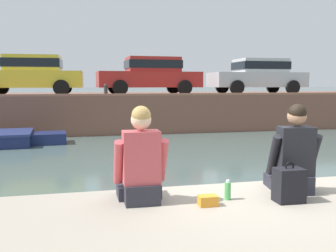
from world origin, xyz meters
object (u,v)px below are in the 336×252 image
Objects in this scene: car_right_inner_silver at (258,75)px; bottle_drink at (228,191)px; car_left_inner_yellow at (31,74)px; person_seated_left at (141,165)px; backpack_on_ledge at (288,185)px; car_centre_red at (150,74)px; person_seated_right at (294,158)px; mooring_bollard_mid at (106,89)px.

car_right_inner_silver reaches higher than bottle_drink.
person_seated_left is at bearing -78.08° from car_left_inner_yellow.
backpack_on_ledge is at bearing -72.09° from car_left_inner_yellow.
person_seated_right is (-0.53, -11.97, -1.21)m from car_centre_red.
person_seated_left reaches higher than bottle_drink.
car_centre_red is 4.46× the size of person_seated_right.
bottle_drink is (0.87, -0.13, -0.28)m from person_seated_left.
bottle_drink is at bearing -8.68° from person_seated_left.
car_left_inner_yellow is 10.06× the size of backpack_on_ledge.
bottle_drink is at bearing -86.86° from mooring_bollard_mid.
mooring_bollard_mid is 10.65m from person_seated_left.
person_seated_left is at bearing -100.46° from car_centre_red.
person_seated_left is 4.73× the size of bottle_drink.
backpack_on_ledge is at bearing -12.49° from person_seated_left.
car_left_inner_yellow is 12.73m from person_seated_right.
person_seated_right is at bearing -0.68° from person_seated_left.
car_left_inner_yellow and car_right_inner_silver have the same top height.
car_left_inner_yellow reaches higher than backpack_on_ledge.
car_centre_red reaches higher than bottle_drink.
car_left_inner_yellow and car_centre_red have the same top height.
car_right_inner_silver reaches higher than person_seated_left.
bottle_drink is at bearing -96.30° from car_centre_red.
person_seated_left and person_seated_right have the same top height.
person_seated_right is at bearing 52.33° from backpack_on_ledge.
bottle_drink is (-6.22, -12.08, -1.48)m from car_right_inner_silver.
mooring_bollard_mid is at bearing 97.44° from person_seated_right.
person_seated_left is at bearing -120.69° from car_right_inner_silver.
bottle_drink is (-1.33, -12.08, -1.48)m from car_centre_red.
car_centre_red is 12.37m from backpack_on_ledge.
mooring_bollard_mid is 0.46× the size of person_seated_right.
backpack_on_ledge is (-0.23, -0.30, -0.20)m from person_seated_right.
mooring_bollard_mid reaches higher than person_seated_left.
person_seated_right is (-5.42, -11.96, -1.21)m from car_right_inner_silver.
car_left_inner_yellow is at bearing 101.92° from person_seated_left.
mooring_bollard_mid reaches higher than backpack_on_ledge.
bottle_drink is 0.50× the size of backpack_on_ledge.
car_left_inner_yellow is at bearing -180.00° from car_right_inner_silver.
car_left_inner_yellow reaches higher than bottle_drink.
mooring_bollard_mid reaches higher than bottle_drink.
car_centre_red reaches higher than person_seated_left.
person_seated_left is 1.67m from person_seated_right.
backpack_on_ledge is (1.44, -0.32, -0.20)m from person_seated_left.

